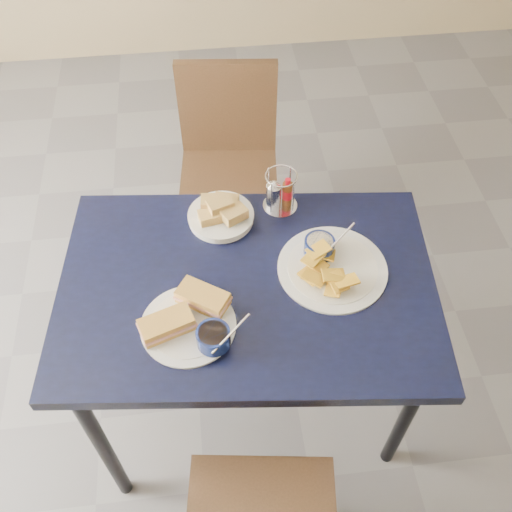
{
  "coord_description": "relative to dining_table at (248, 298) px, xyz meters",
  "views": [
    {
      "loc": [
        -0.27,
        -0.94,
        2.07
      ],
      "look_at": [
        -0.15,
        0.06,
        0.82
      ],
      "focal_mm": 40.0,
      "sensor_mm": 36.0,
      "label": 1
    }
  ],
  "objects": [
    {
      "name": "plantain_plate",
      "position": [
        0.24,
        0.03,
        0.09
      ],
      "size": [
        0.32,
        0.32,
        0.12
      ],
      "color": "white",
      "rests_on": "dining_table"
    },
    {
      "name": "dining_table",
      "position": [
        0.0,
        0.0,
        0.0
      ],
      "size": [
        1.15,
        0.83,
        0.75
      ],
      "color": "black",
      "rests_on": "ground"
    },
    {
      "name": "chair_far",
      "position": [
        0.01,
        0.88,
        -0.19
      ],
      "size": [
        0.44,
        0.42,
        0.85
      ],
      "color": "#311E10",
      "rests_on": "ground"
    },
    {
      "name": "ground",
      "position": [
        0.18,
        -0.02,
        -0.67
      ],
      "size": [
        6.0,
        6.0,
        0.0
      ],
      "primitive_type": "plane",
      "color": "#58585E",
      "rests_on": "ground"
    },
    {
      "name": "bread_basket",
      "position": [
        -0.05,
        0.26,
        0.1
      ],
      "size": [
        0.2,
        0.2,
        0.08
      ],
      "color": "white",
      "rests_on": "dining_table"
    },
    {
      "name": "condiment_caddy",
      "position": [
        0.13,
        0.29,
        0.13
      ],
      "size": [
        0.11,
        0.11,
        0.14
      ],
      "color": "silver",
      "rests_on": "dining_table"
    },
    {
      "name": "sandwich_plate",
      "position": [
        -0.16,
        -0.12,
        0.1
      ],
      "size": [
        0.3,
        0.27,
        0.12
      ],
      "color": "white",
      "rests_on": "dining_table"
    }
  ]
}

